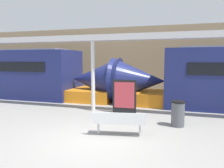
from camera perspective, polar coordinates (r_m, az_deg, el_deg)
The scene contains 8 objects.
ground_plane at distance 7.03m, azimuth -5.41°, elevation -14.70°, with size 60.00×60.00×0.00m, color gray.
station_wall at distance 16.83m, azimuth 8.31°, elevation 6.27°, with size 56.00×0.20×5.00m, color #9E8460.
train_right at distance 17.30m, azimuth -26.91°, elevation 2.34°, with size 17.15×2.93×3.20m.
bench_near at distance 7.33m, azimuth 1.78°, elevation -9.65°, with size 1.80×0.73×0.81m.
trash_bin at distance 8.69m, azimuth 16.83°, elevation -7.41°, with size 0.52×0.52×0.98m.
poster_board at distance 10.23m, azimuth 3.25°, elevation -3.28°, with size 1.12×0.07×1.59m.
support_column_near at distance 10.74m, azimuth -4.98°, elevation 2.00°, with size 0.19×0.19×3.41m, color silver.
canopy_beam at distance 10.75m, azimuth -5.08°, elevation 11.85°, with size 28.00×0.60×0.28m, color #B7B7BC.
Camera 1 is at (2.50, -6.06, 2.53)m, focal length 35.00 mm.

